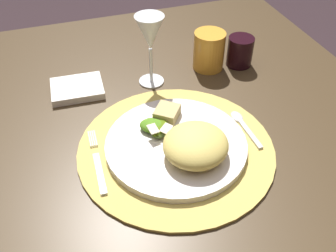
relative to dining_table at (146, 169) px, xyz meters
name	(u,v)px	position (x,y,z in m)	size (l,w,h in m)	color
dining_table	(146,169)	(0.00, 0.00, 0.00)	(1.12, 1.05, 0.71)	#41311E
placemat	(176,148)	(0.04, -0.10, 0.16)	(0.39, 0.39, 0.01)	tan
dinner_plate	(176,144)	(0.04, -0.10, 0.17)	(0.28, 0.28, 0.01)	silver
pasta_serving	(196,145)	(0.06, -0.15, 0.20)	(0.13, 0.12, 0.05)	#D9C15E
salad_greens	(157,127)	(0.01, -0.06, 0.18)	(0.07, 0.08, 0.03)	#43591C
bread_piece	(167,113)	(0.05, -0.03, 0.19)	(0.05, 0.05, 0.02)	tan
fork	(98,164)	(-0.12, -0.10, 0.16)	(0.02, 0.17, 0.00)	silver
spoon	(242,123)	(0.19, -0.08, 0.16)	(0.02, 0.12, 0.01)	silver
napkin	(77,89)	(-0.12, 0.15, 0.16)	(0.12, 0.10, 0.02)	white
wine_glass	(150,35)	(0.06, 0.14, 0.28)	(0.07, 0.07, 0.17)	silver
amber_tumbler	(209,51)	(0.22, 0.15, 0.20)	(0.08, 0.08, 0.10)	gold
dark_tumbler	(240,51)	(0.30, 0.14, 0.19)	(0.07, 0.07, 0.08)	black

